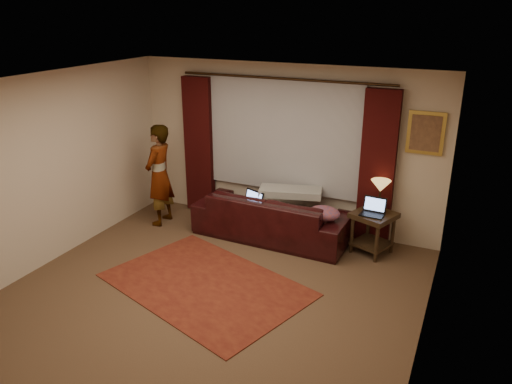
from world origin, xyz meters
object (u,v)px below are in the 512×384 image
Objects in this scene: end_table at (372,233)px; tiffany_lamp at (380,195)px; sofa at (272,208)px; laptop_table at (373,207)px; person at (159,175)px; laptop_sofa at (248,201)px.

tiffany_lamp is at bearing 78.57° from end_table.
sofa is 3.83× the size of end_table.
person reaches higher than laptop_table.
tiffany_lamp is at bearing 83.56° from laptop_table.
tiffany_lamp reaches higher than laptop_sofa.
sofa is 1.55m from end_table.
laptop_sofa is 1.90m from end_table.
end_table is 0.56m from tiffany_lamp.
tiffany_lamp is 1.27× the size of laptop_table.
end_table is (1.53, 0.11, -0.17)m from sofa.
person is at bearing -173.82° from end_table.
laptop_sofa is at bearing -170.63° from end_table.
laptop_table is (-0.04, -0.24, -0.11)m from tiffany_lamp.
laptop_sofa is 1.86m from laptop_table.
tiffany_lamp is at bearing 95.03° from person.
sofa is 1.54m from laptop_table.
person reaches higher than tiffany_lamp.
tiffany_lamp reaches higher than end_table.
tiffany_lamp is 0.27× the size of person.
laptop_sofa is 0.23× the size of person.
laptop_sofa is at bearing 88.77° from person.
end_table is 1.38× the size of tiffany_lamp.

